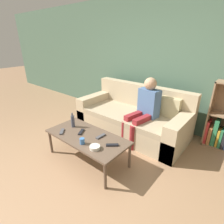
# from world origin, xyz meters

# --- Properties ---
(ground_plane) EXTENTS (22.00, 22.00, 0.00)m
(ground_plane) POSITION_xyz_m (0.00, 0.00, 0.00)
(ground_plane) COLOR #997251
(wall_back) EXTENTS (12.00, 0.06, 2.60)m
(wall_back) POSITION_xyz_m (0.00, 2.55, 1.30)
(wall_back) COLOR #4C6B56
(wall_back) RESTS_ON ground_plane
(couch) EXTENTS (2.15, 0.97, 0.91)m
(couch) POSITION_xyz_m (-0.10, 1.84, 0.30)
(couch) COLOR tan
(couch) RESTS_ON ground_plane
(coffee_table) EXTENTS (1.29, 0.61, 0.43)m
(coffee_table) POSITION_xyz_m (-0.13, 0.64, 0.39)
(coffee_table) COLOR brown
(coffee_table) RESTS_ON ground_plane
(person_adult) EXTENTS (0.44, 0.70, 1.16)m
(person_adult) POSITION_xyz_m (0.21, 1.74, 0.68)
(person_adult) COLOR maroon
(person_adult) RESTS_ON ground_plane
(cup_near) EXTENTS (0.07, 0.07, 0.09)m
(cup_near) POSITION_xyz_m (-0.02, 0.45, 0.47)
(cup_near) COLOR #3D70B2
(cup_near) RESTS_ON coffee_table
(tv_remote_0) EXTENTS (0.15, 0.16, 0.02)m
(tv_remote_0) POSITION_xyz_m (-0.51, 0.46, 0.44)
(tv_remote_0) COLOR #47474C
(tv_remote_0) RESTS_ON coffee_table
(tv_remote_1) EXTENTS (0.13, 0.17, 0.02)m
(tv_remote_1) POSITION_xyz_m (-0.27, 0.65, 0.44)
(tv_remote_1) COLOR black
(tv_remote_1) RESTS_ON coffee_table
(tv_remote_2) EXTENTS (0.16, 0.15, 0.02)m
(tv_remote_2) POSITION_xyz_m (0.33, 0.68, 0.44)
(tv_remote_2) COLOR black
(tv_remote_2) RESTS_ON coffee_table
(tv_remote_3) EXTENTS (0.05, 0.17, 0.02)m
(tv_remote_3) POSITION_xyz_m (0.05, 0.75, 0.44)
(tv_remote_3) COLOR #47474C
(tv_remote_3) RESTS_ON coffee_table
(snack_bowl) EXTENTS (0.14, 0.14, 0.05)m
(snack_bowl) POSITION_xyz_m (0.20, 0.48, 0.45)
(snack_bowl) COLOR beige
(snack_bowl) RESTS_ON coffee_table
(bottle) EXTENTS (0.06, 0.06, 0.25)m
(bottle) POSITION_xyz_m (-0.52, 0.69, 0.53)
(bottle) COLOR #424756
(bottle) RESTS_ON coffee_table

